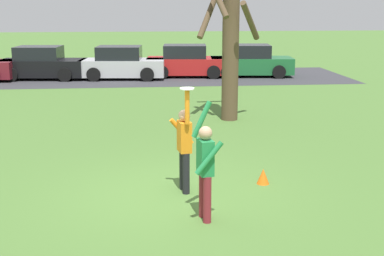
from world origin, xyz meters
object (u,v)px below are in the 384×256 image
object	(u,v)px
person_catcher	(184,143)
parked_car_black	(42,64)
parked_car_red	(187,62)
parked_car_green	(251,62)
frisbee_disc	(187,89)
person_defender	(205,165)
bare_tree_tall	(230,25)
field_cone_orange	(263,176)
parked_car_silver	(122,64)

from	to	relation	value
person_catcher	parked_car_black	xyz separation A→B (m)	(-5.58, 16.44, -0.25)
parked_car_red	parked_car_green	xyz separation A→B (m)	(3.22, -0.20, 0.00)
parked_car_black	parked_car_green	size ratio (longest dim) A/B	1.00
person_catcher	frisbee_disc	xyz separation A→B (m)	(0.04, -0.22, 1.11)
person_defender	parked_car_green	world-z (taller)	person_defender
frisbee_disc	bare_tree_tall	distance (m)	7.00
parked_car_green	field_cone_orange	xyz separation A→B (m)	(-3.13, -16.15, -0.57)
parked_car_black	parked_car_red	bearing A→B (deg)	7.06
frisbee_disc	parked_car_black	size ratio (longest dim) A/B	0.06
parked_car_silver	person_catcher	bearing A→B (deg)	-78.46
parked_car_silver	parked_car_red	xyz separation A→B (m)	(3.26, 0.51, 0.00)
frisbee_disc	field_cone_orange	xyz separation A→B (m)	(1.61, 0.51, -1.93)
bare_tree_tall	field_cone_orange	bearing A→B (deg)	-93.07
frisbee_disc	field_cone_orange	world-z (taller)	frisbee_disc
person_catcher	parked_car_black	bearing A→B (deg)	-170.50
bare_tree_tall	person_catcher	bearing A→B (deg)	-107.07
parked_car_green	frisbee_disc	bearing A→B (deg)	-100.35
parked_car_green	person_catcher	bearing A→B (deg)	-100.67
person_defender	field_cone_orange	distance (m)	2.36
frisbee_disc	parked_car_black	world-z (taller)	frisbee_disc
parked_car_black	parked_car_green	world-z (taller)	same
person_catcher	parked_car_green	world-z (taller)	person_catcher
frisbee_disc	parked_car_silver	bearing A→B (deg)	96.05
parked_car_silver	field_cone_orange	size ratio (longest dim) A/B	13.30
parked_car_red	field_cone_orange	bearing A→B (deg)	-84.14
person_defender	bare_tree_tall	size ratio (longest dim) A/B	0.32
person_defender	parked_car_black	world-z (taller)	person_defender
parked_car_silver	bare_tree_tall	world-z (taller)	bare_tree_tall
field_cone_orange	parked_car_green	bearing A→B (deg)	79.04
person_catcher	frisbee_disc	world-z (taller)	frisbee_disc
person_catcher	parked_car_silver	distance (m)	16.22
parked_car_red	bare_tree_tall	size ratio (longest dim) A/B	0.67
parked_car_red	field_cone_orange	distance (m)	16.36
parked_car_red	field_cone_orange	xyz separation A→B (m)	(0.09, -16.35, -0.57)
person_catcher	parked_car_silver	world-z (taller)	person_catcher
parked_car_green	field_cone_orange	distance (m)	16.46
parked_car_silver	parked_car_green	bearing A→B (deg)	8.29
frisbee_disc	parked_car_silver	world-z (taller)	frisbee_disc
person_catcher	person_defender	size ratio (longest dim) A/B	1.02
person_defender	parked_car_silver	xyz separation A→B (m)	(-1.93, 17.55, -0.25)
parked_car_silver	field_cone_orange	xyz separation A→B (m)	(3.35, -15.84, -0.57)
bare_tree_tall	field_cone_orange	world-z (taller)	bare_tree_tall
person_catcher	parked_car_black	size ratio (longest dim) A/B	0.49
frisbee_disc	bare_tree_tall	world-z (taller)	bare_tree_tall
parked_car_black	parked_car_red	size ratio (longest dim) A/B	1.00
bare_tree_tall	parked_car_red	bearing A→B (deg)	92.36
person_catcher	frisbee_disc	distance (m)	1.13
frisbee_disc	parked_car_black	bearing A→B (deg)	108.61
person_defender	parked_car_red	distance (m)	18.10
parked_car_silver	parked_car_red	world-z (taller)	same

